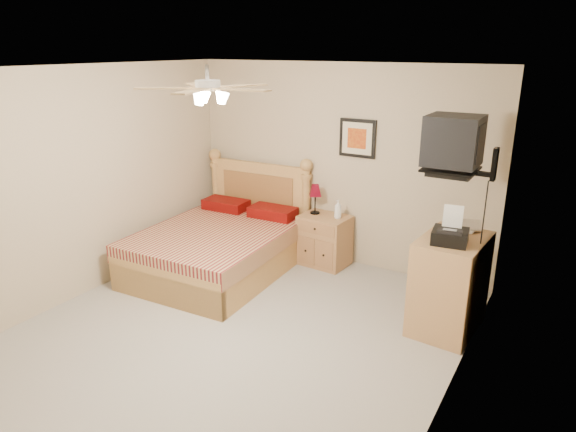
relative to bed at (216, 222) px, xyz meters
name	(u,v)px	position (x,y,z in m)	size (l,w,h in m)	color
floor	(233,336)	(1.06, -1.12, -0.66)	(4.50, 4.50, 0.00)	gray
ceiling	(223,69)	(1.06, -1.12, 1.84)	(4.00, 4.50, 0.04)	white
wall_back	(337,166)	(1.06, 1.13, 0.59)	(4.00, 0.04, 2.50)	#BEAB8C
wall_left	(80,184)	(-0.94, -1.12, 0.59)	(0.04, 4.50, 2.50)	#BEAB8C
wall_right	(456,259)	(3.06, -1.12, 0.59)	(0.04, 4.50, 2.50)	#BEAB8C
bed	(216,222)	(0.00, 0.00, 0.00)	(1.54, 2.03, 1.31)	tan
nightstand	(324,240)	(1.03, 0.88, -0.33)	(0.60, 0.45, 0.65)	#AC7347
table_lamp	(315,199)	(0.87, 0.92, 0.18)	(0.20, 0.20, 0.38)	#5D0112
lotion_bottle	(338,209)	(1.20, 0.89, 0.11)	(0.09, 0.09, 0.24)	white
framed_picture	(357,138)	(1.33, 1.11, 0.96)	(0.46, 0.04, 0.46)	black
dresser	(450,284)	(2.79, 0.10, -0.18)	(0.56, 0.81, 0.96)	tan
fax_machine	(451,226)	(2.78, -0.06, 0.47)	(0.31, 0.33, 0.33)	black
magazine_lower	(457,227)	(2.74, 0.40, 0.31)	(0.19, 0.26, 0.02)	#AEA08D
magazine_upper	(458,224)	(2.74, 0.41, 0.34)	(0.22, 0.30, 0.02)	gray
wall_tv	(470,146)	(2.81, 0.22, 1.15)	(0.56, 0.46, 0.58)	black
ceiling_fan	(208,88)	(1.06, -1.32, 1.70)	(1.14, 1.14, 0.28)	white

